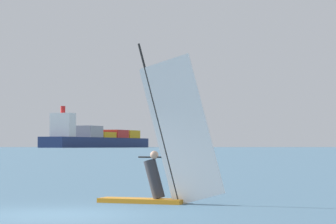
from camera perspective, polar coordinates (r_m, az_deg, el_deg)
name	(u,v)px	position (r m, az deg, el deg)	size (l,w,h in m)	color
ground_plane	(57,215)	(16.70, -8.45, -7.75)	(4000.00, 4000.00, 0.00)	#476B84
windsurfer	(163,162)	(19.62, -0.40, -3.80)	(2.94, 2.38, 4.31)	orange
cargo_ship	(98,139)	(697.14, -5.33, -2.05)	(130.03, 147.82, 35.43)	navy
distant_headland	(177,136)	(1327.87, 0.67, -1.81)	(746.77, 351.42, 40.07)	#60665B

